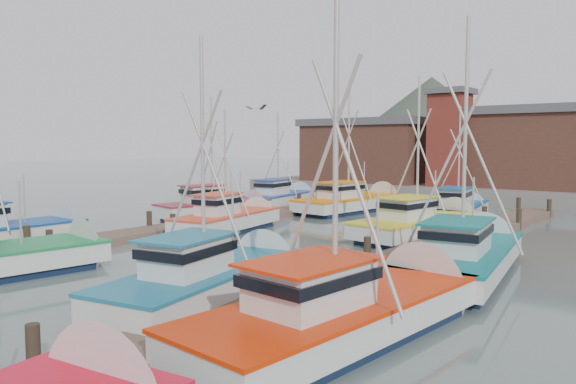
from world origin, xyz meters
The scene contains 19 objects.
ground centered at (0.00, 0.00, 0.00)m, with size 260.00×260.00×0.00m, color #50605F.
dock_left centered at (-7.00, 4.04, 0.21)m, with size 2.30×46.00×1.50m.
dock_right centered at (7.00, 4.04, 0.21)m, with size 2.30×46.00×1.50m.
quay centered at (0.00, 37.00, 0.60)m, with size 44.00×16.00×1.20m, color slate.
shed_left centered at (-11.00, 35.00, 4.34)m, with size 12.72×8.48×6.20m.
shed_center centered at (6.00, 37.00, 4.69)m, with size 14.84×9.54×6.90m.
lookout_tower centered at (-2.00, 33.00, 5.55)m, with size 3.60×3.60×8.50m.
distant_hills centered at (-12.76, 122.59, 0.00)m, with size 175.00×140.00×42.00m.
boat_5 centered at (4.62, -2.19, 0.68)m, with size 4.32×9.23×8.95m.
boat_6 centered at (-9.66, -2.15, 0.68)m, with size 3.48×8.65×8.43m.
boat_7 centered at (9.91, -2.50, 0.68)m, with size 4.01×10.10×9.76m.
boat_8 centered at (-4.65, 8.19, 0.68)m, with size 3.94×8.57×7.50m.
boat_9 centered at (4.78, 13.15, 0.68)m, with size 4.08×9.66×9.26m.
boat_10 centered at (-9.34, 11.94, 0.68)m, with size 4.05×8.66×8.66m.
boat_11 centered at (9.65, 6.21, 0.69)m, with size 4.62×10.24×10.48m.
boat_12 centered at (-4.04, 20.58, 0.68)m, with size 4.14×10.38×10.09m.
boat_13 centered at (3.99, 20.27, 0.68)m, with size 3.82×8.51×7.93m.
boat_14 centered at (-10.00, 19.45, 0.68)m, with size 4.05×9.04×8.03m.
gull_far centered at (0.98, 3.90, 6.54)m, with size 1.50×0.66×0.24m.
Camera 1 is at (17.36, -14.75, 5.01)m, focal length 35.00 mm.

